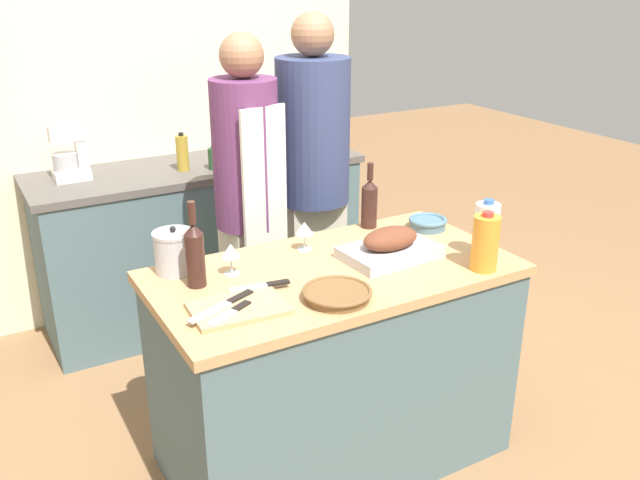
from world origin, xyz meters
The scene contains 24 objects.
ground_plane centered at (0.00, 0.00, 0.00)m, with size 12.00×12.00×0.00m, color #8E6642.
kitchen_island centered at (0.00, 0.00, 0.44)m, with size 1.40×0.74×0.88m.
back_counter centered at (0.00, 1.50, 0.47)m, with size 1.85×0.60×0.93m.
back_wall centered at (0.00, 1.85, 1.27)m, with size 2.35×0.10×2.55m.
roasting_pan centered at (0.25, -0.02, 0.92)m, with size 0.39×0.27×0.12m.
wicker_basket centered at (-0.12, -0.23, 0.90)m, with size 0.25×0.25×0.04m.
cutting_board centered at (-0.46, -0.13, 0.89)m, with size 0.33×0.24×0.02m.
stock_pot centered at (-0.54, 0.28, 0.96)m, with size 0.16×0.16×0.19m.
mixing_bowl centered at (0.58, 0.17, 0.90)m, with size 0.17×0.17×0.05m.
juice_jug centered at (0.49, -0.29, 0.99)m, with size 0.10×0.10×0.23m.
milk_jug centered at (0.58, -0.20, 0.99)m, with size 0.10×0.10×0.24m.
wine_bottle_green centered at (0.37, 0.31, 0.99)m, with size 0.07×0.07×0.29m.
wine_bottle_dark centered at (-0.51, 0.12, 1.00)m, with size 0.07×0.07×0.32m.
wine_glass_left centered at (-0.01, 0.22, 0.97)m, with size 0.07×0.07×0.12m.
wine_glass_right centered at (-0.36, 0.15, 0.97)m, with size 0.07×0.07×0.12m.
knife_chef centered at (-0.50, -0.11, 0.90)m, with size 0.28×0.14×0.01m.
knife_paring centered at (-0.32, -0.04, 0.90)m, with size 0.22×0.06×0.01m.
knife_bread centered at (-0.50, -0.17, 0.90)m, with size 0.19×0.12×0.01m.
stand_mixer centered at (-0.67, 1.55, 1.05)m, with size 0.18×0.14×0.29m.
condiment_bottle_tall centered at (0.12, 1.34, 1.01)m, with size 0.07×0.07×0.18m.
condiment_bottle_short centered at (0.05, 1.37, 0.99)m, with size 0.07×0.07×0.13m.
condiment_bottle_extra centered at (-0.10, 1.43, 1.03)m, with size 0.07×0.07×0.21m.
person_cook_aproned centered at (-0.02, 0.75, 0.95)m, with size 0.31×0.33×1.70m.
person_cook_guest centered at (0.37, 0.83, 0.98)m, with size 0.36×0.36×1.77m.
Camera 1 is at (-1.23, -2.04, 1.95)m, focal length 38.00 mm.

